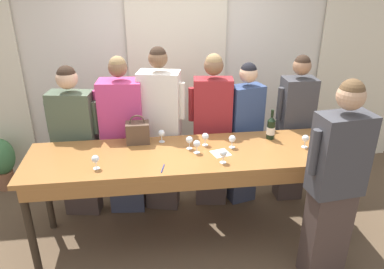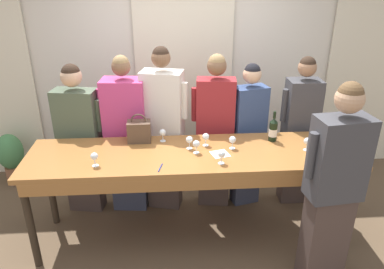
{
  "view_description": "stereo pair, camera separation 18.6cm",
  "coord_description": "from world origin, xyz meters",
  "px_view_note": "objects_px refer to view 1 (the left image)",
  "views": [
    {
      "loc": [
        -0.42,
        -3.13,
        2.59
      ],
      "look_at": [
        0.0,
        0.08,
        1.13
      ],
      "focal_mm": 35.0,
      "sensor_mm": 36.0,
      "label": 1
    },
    {
      "loc": [
        -0.23,
        -3.14,
        2.59
      ],
      "look_at": [
        0.0,
        0.08,
        1.13
      ],
      "focal_mm": 35.0,
      "sensor_mm": 36.0,
      "label": 2
    }
  ],
  "objects_px": {
    "wine_glass_back_left": "(197,144)",
    "guest_navy_coat": "(245,133)",
    "wine_bottle": "(271,128)",
    "wine_glass_center_mid": "(189,140)",
    "wine_glass_center_left": "(232,139)",
    "handbag": "(138,132)",
    "wine_glass_front_left": "(162,134)",
    "tasting_bar": "(193,162)",
    "host_pouring": "(335,184)",
    "guest_cream_sweater": "(161,131)",
    "wine_glass_front_mid": "(95,159)",
    "wine_glass_back_mid": "(305,139)",
    "guest_olive_jacket": "(76,142)",
    "guest_striped_shirt": "(212,131)",
    "guest_beige_cap": "(294,129)",
    "wine_glass_center_right": "(205,137)",
    "guest_pink_top": "(124,138)",
    "potted_plant": "(2,160)",
    "wine_glass_front_right": "(223,154)"
  },
  "relations": [
    {
      "from": "wine_glass_back_left",
      "to": "guest_navy_coat",
      "type": "relative_size",
      "value": 0.08
    },
    {
      "from": "wine_bottle",
      "to": "wine_glass_center_mid",
      "type": "height_order",
      "value": "wine_bottle"
    },
    {
      "from": "wine_glass_center_left",
      "to": "handbag",
      "type": "bearing_deg",
      "value": 165.33
    },
    {
      "from": "wine_glass_front_left",
      "to": "guest_navy_coat",
      "type": "relative_size",
      "value": 0.08
    },
    {
      "from": "tasting_bar",
      "to": "host_pouring",
      "type": "xyz_separation_m",
      "value": [
        1.09,
        -0.63,
        0.06
      ]
    },
    {
      "from": "wine_bottle",
      "to": "guest_cream_sweater",
      "type": "relative_size",
      "value": 0.17
    },
    {
      "from": "wine_glass_front_mid",
      "to": "wine_glass_back_mid",
      "type": "height_order",
      "value": "same"
    },
    {
      "from": "guest_olive_jacket",
      "to": "wine_glass_back_mid",
      "type": "bearing_deg",
      "value": -15.28
    },
    {
      "from": "guest_striped_shirt",
      "to": "guest_beige_cap",
      "type": "bearing_deg",
      "value": 0.0
    },
    {
      "from": "wine_glass_center_right",
      "to": "guest_navy_coat",
      "type": "relative_size",
      "value": 0.08
    },
    {
      "from": "wine_glass_front_left",
      "to": "guest_beige_cap",
      "type": "height_order",
      "value": "guest_beige_cap"
    },
    {
      "from": "wine_glass_center_right",
      "to": "guest_cream_sweater",
      "type": "bearing_deg",
      "value": 132.54
    },
    {
      "from": "handbag",
      "to": "guest_beige_cap",
      "type": "distance_m",
      "value": 1.79
    },
    {
      "from": "wine_glass_back_left",
      "to": "guest_cream_sweater",
      "type": "height_order",
      "value": "guest_cream_sweater"
    },
    {
      "from": "wine_glass_front_left",
      "to": "guest_olive_jacket",
      "type": "distance_m",
      "value": 0.98
    },
    {
      "from": "guest_pink_top",
      "to": "potted_plant",
      "type": "height_order",
      "value": "guest_pink_top"
    },
    {
      "from": "wine_glass_back_mid",
      "to": "guest_pink_top",
      "type": "bearing_deg",
      "value": 160.66
    },
    {
      "from": "wine_glass_front_left",
      "to": "wine_glass_front_mid",
      "type": "height_order",
      "value": "same"
    },
    {
      "from": "tasting_bar",
      "to": "wine_bottle",
      "type": "height_order",
      "value": "wine_bottle"
    },
    {
      "from": "guest_pink_top",
      "to": "guest_striped_shirt",
      "type": "bearing_deg",
      "value": -0.0
    },
    {
      "from": "guest_striped_shirt",
      "to": "tasting_bar",
      "type": "bearing_deg",
      "value": -115.12
    },
    {
      "from": "wine_glass_front_right",
      "to": "wine_glass_center_left",
      "type": "bearing_deg",
      "value": 62.84
    },
    {
      "from": "wine_glass_front_right",
      "to": "wine_glass_back_mid",
      "type": "xyz_separation_m",
      "value": [
        0.85,
        0.21,
        -0.0
      ]
    },
    {
      "from": "tasting_bar",
      "to": "handbag",
      "type": "relative_size",
      "value": 10.68
    },
    {
      "from": "wine_glass_center_mid",
      "to": "wine_glass_back_left",
      "type": "bearing_deg",
      "value": -58.5
    },
    {
      "from": "wine_glass_front_mid",
      "to": "guest_navy_coat",
      "type": "distance_m",
      "value": 1.74
    },
    {
      "from": "wine_glass_back_left",
      "to": "guest_navy_coat",
      "type": "bearing_deg",
      "value": 43.78
    },
    {
      "from": "guest_cream_sweater",
      "to": "wine_glass_center_mid",
      "type": "bearing_deg",
      "value": -63.72
    },
    {
      "from": "wine_glass_center_right",
      "to": "guest_cream_sweater",
      "type": "xyz_separation_m",
      "value": [
        -0.41,
        0.45,
        -0.12
      ]
    },
    {
      "from": "wine_glass_back_mid",
      "to": "potted_plant",
      "type": "distance_m",
      "value": 3.61
    },
    {
      "from": "wine_glass_front_left",
      "to": "wine_bottle",
      "type": "bearing_deg",
      "value": -3.21
    },
    {
      "from": "wine_glass_back_left",
      "to": "potted_plant",
      "type": "xyz_separation_m",
      "value": [
        -2.26,
        1.23,
        -0.68
      ]
    },
    {
      "from": "guest_navy_coat",
      "to": "host_pouring",
      "type": "height_order",
      "value": "host_pouring"
    },
    {
      "from": "wine_glass_front_right",
      "to": "potted_plant",
      "type": "xyz_separation_m",
      "value": [
        -2.47,
        1.45,
        -0.68
      ]
    },
    {
      "from": "wine_glass_front_left",
      "to": "wine_glass_back_left",
      "type": "distance_m",
      "value": 0.42
    },
    {
      "from": "guest_striped_shirt",
      "to": "potted_plant",
      "type": "xyz_separation_m",
      "value": [
        -2.52,
        0.63,
        -0.53
      ]
    },
    {
      "from": "guest_pink_top",
      "to": "guest_cream_sweater",
      "type": "bearing_deg",
      "value": 0.0
    },
    {
      "from": "wine_bottle",
      "to": "guest_navy_coat",
      "type": "distance_m",
      "value": 0.47
    },
    {
      "from": "wine_glass_front_mid",
      "to": "guest_cream_sweater",
      "type": "bearing_deg",
      "value": 52.79
    },
    {
      "from": "potted_plant",
      "to": "wine_bottle",
      "type": "bearing_deg",
      "value": -18.3
    },
    {
      "from": "guest_beige_cap",
      "to": "potted_plant",
      "type": "xyz_separation_m",
      "value": [
        -3.47,
        0.63,
        -0.5
      ]
    },
    {
      "from": "guest_cream_sweater",
      "to": "wine_glass_back_mid",
      "type": "bearing_deg",
      "value": -24.44
    },
    {
      "from": "wine_bottle",
      "to": "wine_glass_center_left",
      "type": "relative_size",
      "value": 2.43
    },
    {
      "from": "wine_bottle",
      "to": "wine_glass_front_right",
      "type": "relative_size",
      "value": 2.43
    },
    {
      "from": "wine_glass_front_left",
      "to": "wine_glass_center_left",
      "type": "xyz_separation_m",
      "value": [
        0.67,
        -0.22,
        0.0
      ]
    },
    {
      "from": "potted_plant",
      "to": "guest_cream_sweater",
      "type": "bearing_deg",
      "value": -17.78
    },
    {
      "from": "wine_glass_front_mid",
      "to": "wine_glass_center_mid",
      "type": "distance_m",
      "value": 0.9
    },
    {
      "from": "handbag",
      "to": "host_pouring",
      "type": "relative_size",
      "value": 0.16
    },
    {
      "from": "tasting_bar",
      "to": "wine_glass_back_left",
      "type": "xyz_separation_m",
      "value": [
        0.03,
        0.02,
        0.18
      ]
    },
    {
      "from": "tasting_bar",
      "to": "wine_glass_center_right",
      "type": "xyz_separation_m",
      "value": [
        0.14,
        0.17,
        0.18
      ]
    }
  ]
}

